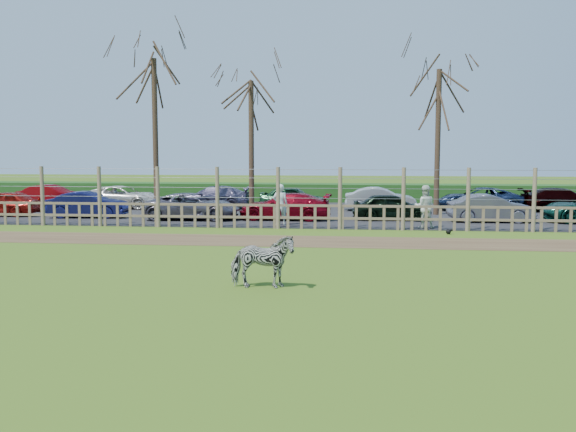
# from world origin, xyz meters

# --- Properties ---
(ground) EXTENTS (120.00, 120.00, 0.00)m
(ground) POSITION_xyz_m (0.00, 0.00, 0.00)
(ground) COLOR olive
(ground) RESTS_ON ground
(dirt_strip) EXTENTS (34.00, 2.80, 0.01)m
(dirt_strip) POSITION_xyz_m (0.00, 4.50, 0.01)
(dirt_strip) COLOR brown
(dirt_strip) RESTS_ON ground
(asphalt) EXTENTS (44.00, 13.00, 0.04)m
(asphalt) POSITION_xyz_m (0.00, 14.50, 0.02)
(asphalt) COLOR #232326
(asphalt) RESTS_ON ground
(hedge) EXTENTS (46.00, 2.00, 1.10)m
(hedge) POSITION_xyz_m (0.00, 21.50, 0.55)
(hedge) COLOR #1E4716
(hedge) RESTS_ON ground
(fence) EXTENTS (30.16, 0.16, 2.50)m
(fence) POSITION_xyz_m (0.00, 8.00, 0.80)
(fence) COLOR brown
(fence) RESTS_ON ground
(tree_left) EXTENTS (4.80, 4.80, 7.88)m
(tree_left) POSITION_xyz_m (-6.50, 12.50, 5.62)
(tree_left) COLOR #3D2B1E
(tree_left) RESTS_ON ground
(tree_mid) EXTENTS (4.80, 4.80, 6.83)m
(tree_mid) POSITION_xyz_m (-2.00, 13.50, 4.87)
(tree_mid) COLOR #3D2B1E
(tree_mid) RESTS_ON ground
(tree_right) EXTENTS (4.80, 4.80, 7.35)m
(tree_right) POSITION_xyz_m (7.00, 14.00, 5.24)
(tree_right) COLOR #3D2B1E
(tree_right) RESTS_ON ground
(zebra) EXTENTS (1.54, 0.79, 1.27)m
(zebra) POSITION_xyz_m (1.01, -3.15, 0.63)
(zebra) COLOR gray
(zebra) RESTS_ON ground
(visitor_a) EXTENTS (0.66, 0.46, 1.72)m
(visitor_a) POSITION_xyz_m (-0.02, 8.86, 0.90)
(visitor_a) COLOR silver
(visitor_a) RESTS_ON asphalt
(visitor_b) EXTENTS (0.84, 0.66, 1.72)m
(visitor_b) POSITION_xyz_m (5.87, 8.48, 0.90)
(visitor_b) COLOR silver
(visitor_b) RESTS_ON asphalt
(crow) EXTENTS (0.25, 0.19, 0.21)m
(crow) POSITION_xyz_m (6.65, 7.00, 0.10)
(crow) COLOR black
(crow) RESTS_ON ground
(car_0) EXTENTS (3.56, 1.52, 1.20)m
(car_0) POSITION_xyz_m (-13.64, 11.21, 0.64)
(car_0) COLOR maroon
(car_0) RESTS_ON asphalt
(car_1) EXTENTS (3.72, 1.50, 1.20)m
(car_1) POSITION_xyz_m (-9.28, 10.92, 0.64)
(car_1) COLOR #111446
(car_1) RESTS_ON asphalt
(car_2) EXTENTS (4.37, 2.10, 1.20)m
(car_2) POSITION_xyz_m (-4.24, 10.63, 0.64)
(car_2) COLOR #5E5969
(car_2) RESTS_ON asphalt
(car_3) EXTENTS (4.18, 1.79, 1.20)m
(car_3) POSITION_xyz_m (-0.06, 10.96, 0.64)
(car_3) COLOR maroon
(car_3) RESTS_ON asphalt
(car_4) EXTENTS (3.58, 1.57, 1.20)m
(car_4) POSITION_xyz_m (4.73, 11.38, 0.64)
(car_4) COLOR black
(car_4) RESTS_ON asphalt
(car_5) EXTENTS (3.69, 1.42, 1.20)m
(car_5) POSITION_xyz_m (8.98, 11.04, 0.64)
(car_5) COLOR #555461
(car_5) RESTS_ON asphalt
(car_7) EXTENTS (3.66, 1.32, 1.20)m
(car_7) POSITION_xyz_m (-13.63, 16.12, 0.64)
(car_7) COLOR maroon
(car_7) RESTS_ON asphalt
(car_8) EXTENTS (4.37, 2.10, 1.20)m
(car_8) POSITION_xyz_m (-9.43, 15.65, 0.64)
(car_8) COLOR silver
(car_8) RESTS_ON asphalt
(car_9) EXTENTS (4.18, 1.80, 1.20)m
(car_9) POSITION_xyz_m (-4.56, 16.06, 0.64)
(car_9) COLOR #5A5370
(car_9) RESTS_ON asphalt
(car_10) EXTENTS (3.64, 1.73, 1.20)m
(car_10) POSITION_xyz_m (-0.23, 16.22, 0.64)
(car_10) COLOR #1A4325
(car_10) RESTS_ON asphalt
(car_11) EXTENTS (3.65, 1.29, 1.20)m
(car_11) POSITION_xyz_m (4.37, 15.71, 0.64)
(car_11) COLOR #BABBBA
(car_11) RESTS_ON asphalt
(car_12) EXTENTS (4.37, 2.11, 1.20)m
(car_12) POSITION_xyz_m (9.43, 16.27, 0.64)
(car_12) COLOR #13203F
(car_12) RESTS_ON asphalt
(car_13) EXTENTS (4.22, 1.90, 1.20)m
(car_13) POSITION_xyz_m (13.58, 16.26, 0.64)
(car_13) COLOR black
(car_13) RESTS_ON asphalt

